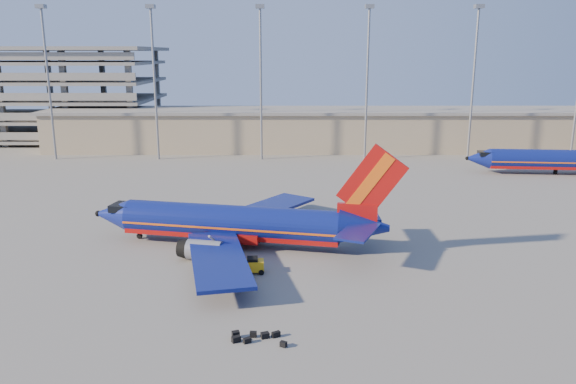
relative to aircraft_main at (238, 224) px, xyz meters
name	(u,v)px	position (x,y,z in m)	size (l,w,h in m)	color
ground	(287,232)	(5.17, 4.53, -2.45)	(220.00, 220.00, 0.00)	slate
terminal_building	(334,129)	(15.17, 62.53, 1.86)	(122.00, 16.00, 8.50)	gray
parking_garage	(27,89)	(-56.83, 78.58, 9.28)	(62.00, 32.00, 21.40)	slate
light_mast_row	(314,67)	(10.17, 50.53, 15.10)	(101.60, 1.60, 28.65)	gray
aircraft_main	(238,224)	(0.00, 0.00, 0.00)	(33.56, 31.96, 11.48)	navy
aircraft_second	(562,160)	(51.61, 36.41, 0.07)	(32.52, 12.63, 11.01)	navy
baggage_tug	(253,265)	(1.96, -7.68, -1.66)	(2.19, 1.41, 1.52)	gold
luggage_pile	(254,337)	(2.86, -20.30, -2.24)	(4.06, 1.93, 0.49)	black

